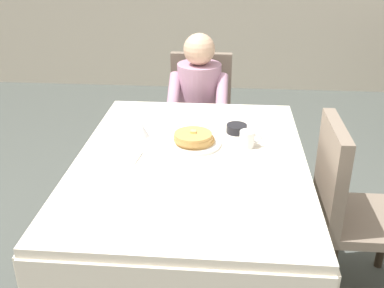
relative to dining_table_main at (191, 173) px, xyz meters
name	(u,v)px	position (x,y,z in m)	size (l,w,h in m)	color
ground_plane	(191,277)	(0.00, 0.00, -0.65)	(14.00, 14.00, 0.00)	#474C47
dining_table_main	(191,173)	(0.00, 0.00, 0.00)	(1.12, 1.52, 0.74)	silver
chair_diner	(200,110)	(-0.03, 1.17, -0.12)	(0.44, 0.45, 0.93)	#7A6B5B
diner_person	(199,100)	(-0.03, 1.01, 0.02)	(0.40, 0.43, 1.12)	#B2849E
chair_right_side	(348,201)	(0.77, 0.00, -0.12)	(0.45, 0.44, 0.93)	#7A6B5B
plate_breakfast	(194,144)	(0.00, 0.14, 0.10)	(0.28, 0.28, 0.02)	white
breakfast_stack	(194,138)	(0.00, 0.13, 0.13)	(0.20, 0.21, 0.06)	tan
cup_coffee	(247,139)	(0.27, 0.14, 0.13)	(0.11, 0.08, 0.08)	white
bowl_butter	(237,129)	(0.22, 0.31, 0.11)	(0.11, 0.11, 0.04)	black
syrup_pitcher	(142,130)	(-0.28, 0.22, 0.13)	(0.08, 0.08, 0.07)	silver
fork_left_of_plate	(156,145)	(-0.19, 0.12, 0.09)	(0.18, 0.01, 0.01)	silver
knife_right_of_plate	(231,148)	(0.19, 0.12, 0.09)	(0.20, 0.01, 0.01)	silver
spoon_near_edge	(194,178)	(0.03, -0.21, 0.09)	(0.15, 0.01, 0.01)	silver
napkin_folded	(122,156)	(-0.33, -0.02, 0.09)	(0.17, 0.12, 0.01)	white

